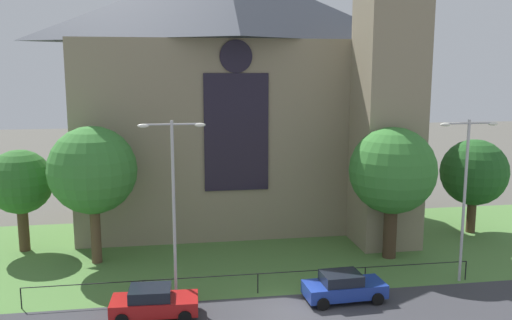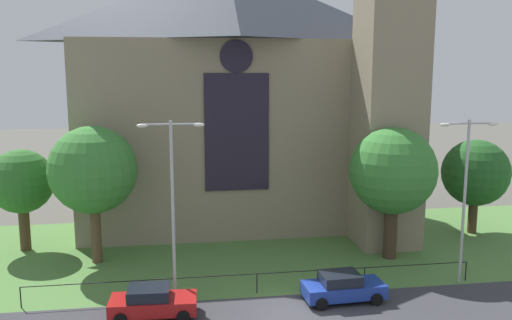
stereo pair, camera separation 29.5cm
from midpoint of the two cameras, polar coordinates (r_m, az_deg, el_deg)
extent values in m
plane|color=#56544C|center=(37.17, 0.08, -9.21)|extent=(160.00, 160.00, 0.00)
cube|color=#517F3D|center=(35.31, 0.61, -10.23)|extent=(120.00, 20.00, 0.01)
cube|color=gray|center=(42.86, -3.27, 2.89)|extent=(22.00, 12.00, 14.00)
pyramid|color=#383D47|center=(42.87, -3.41, 16.29)|extent=(22.00, 12.00, 6.00)
cube|color=black|center=(36.81, -2.32, 2.91)|extent=(4.40, 0.16, 8.00)
cylinder|color=black|center=(36.57, -2.37, 10.87)|extent=(2.20, 0.15, 2.20)
cube|color=gray|center=(37.34, 13.52, 4.75)|extent=(4.00, 4.00, 18.00)
cylinder|color=black|center=(29.64, -0.09, -11.92)|extent=(24.21, 0.05, 0.05)
cylinder|color=black|center=(30.54, -23.80, -13.22)|extent=(0.07, 0.07, 1.10)
cylinder|color=black|center=(29.58, -12.08, -13.34)|extent=(0.06, 0.07, 1.10)
cylinder|color=black|center=(29.85, -0.09, -12.90)|extent=(0.06, 0.07, 1.10)
cylinder|color=black|center=(31.31, 11.16, -12.00)|extent=(0.06, 0.07, 1.10)
cylinder|color=black|center=(33.80, 21.01, -10.82)|extent=(0.07, 0.07, 1.10)
cylinder|color=#4C3823|center=(39.34, -23.52, -6.59)|extent=(0.70, 0.70, 3.11)
sphere|color=#2D6B28|center=(38.63, -23.83, -2.10)|extent=(4.23, 4.23, 4.23)
cylinder|color=#423021|center=(35.79, 13.73, -7.17)|extent=(0.85, 0.85, 3.65)
sphere|color=#387F33|center=(34.89, 13.98, -1.07)|extent=(5.46, 5.46, 5.46)
cylinder|color=brown|center=(35.33, -16.78, -7.34)|extent=(0.63, 0.63, 3.87)
sphere|color=#387F33|center=(34.42, -17.10, -1.02)|extent=(5.38, 5.38, 5.38)
cylinder|color=#4C3823|center=(43.18, 21.58, -5.34)|extent=(0.66, 0.66, 2.71)
sphere|color=#235B23|center=(42.52, 21.84, -1.21)|extent=(4.84, 4.84, 4.84)
cylinder|color=#B2B2B7|center=(28.09, -8.94, -5.48)|extent=(0.16, 0.16, 9.45)
cylinder|color=#B2B2B7|center=(27.29, -10.66, 3.70)|extent=(1.40, 0.10, 0.10)
cylinder|color=#B2B2B7|center=(27.29, -7.72, 3.77)|extent=(1.40, 0.10, 0.10)
ellipsoid|color=white|center=(27.32, -12.13, 3.55)|extent=(0.57, 0.26, 0.20)
ellipsoid|color=white|center=(27.32, -6.24, 3.70)|extent=(0.57, 0.26, 0.20)
cylinder|color=#B2B2B7|center=(32.35, 20.86, -4.18)|extent=(0.16, 0.16, 9.25)
cylinder|color=#B2B2B7|center=(31.30, 20.23, 3.64)|extent=(1.40, 0.10, 0.10)
cylinder|color=#B2B2B7|center=(32.01, 22.42, 3.63)|extent=(1.40, 0.10, 0.10)
ellipsoid|color=white|center=(30.97, 19.09, 3.56)|extent=(0.57, 0.26, 0.20)
ellipsoid|color=white|center=(32.38, 23.47, 3.53)|extent=(0.57, 0.26, 0.20)
cube|color=#B21919|center=(27.73, -10.94, -14.77)|extent=(4.28, 2.00, 0.70)
cube|color=black|center=(27.50, -11.41, -13.58)|extent=(2.08, 1.70, 0.55)
cylinder|color=black|center=(28.59, -7.74, -14.55)|extent=(0.65, 0.25, 0.64)
cylinder|color=black|center=(26.95, -7.83, -16.11)|extent=(0.65, 0.25, 0.64)
cylinder|color=black|center=(28.82, -13.79, -14.54)|extent=(0.65, 0.25, 0.64)
cylinder|color=black|center=(27.20, -14.29, -16.07)|extent=(0.65, 0.25, 0.64)
cube|color=#1E3899|center=(29.36, 9.01, -13.30)|extent=(4.28, 2.00, 0.70)
cube|color=black|center=(29.05, 8.67, -12.21)|extent=(2.07, 1.69, 0.55)
cylinder|color=black|center=(30.75, 11.01, -12.86)|extent=(0.65, 0.25, 0.64)
cylinder|color=black|center=(29.24, 12.42, -14.12)|extent=(0.65, 0.25, 0.64)
cylinder|color=black|center=(29.80, 5.65, -13.48)|extent=(0.65, 0.25, 0.64)
cylinder|color=black|center=(28.23, 6.78, -14.85)|extent=(0.65, 0.25, 0.64)
camera|label=1|loc=(0.15, -90.25, -0.04)|focal=37.92mm
camera|label=2|loc=(0.15, 89.75, 0.04)|focal=37.92mm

